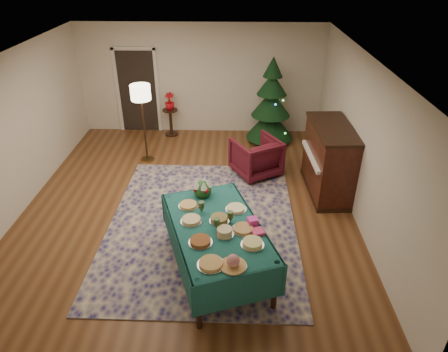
{
  "coord_description": "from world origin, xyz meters",
  "views": [
    {
      "loc": [
        0.84,
        -6.19,
        4.2
      ],
      "look_at": [
        0.68,
        -0.69,
        1.03
      ],
      "focal_mm": 32.0,
      "sensor_mm": 36.0,
      "label": 1
    }
  ],
  "objects_px": {
    "armchair": "(256,155)",
    "floor_lamp": "(141,97)",
    "buffet_table": "(217,235)",
    "gift_box": "(252,222)",
    "side_table": "(171,123)",
    "christmas_tree": "(271,105)",
    "piano": "(329,161)",
    "potted_plant": "(170,105)"
  },
  "relations": [
    {
      "from": "buffet_table",
      "to": "potted_plant",
      "type": "xyz_separation_m",
      "value": [
        -1.38,
        4.91,
        0.15
      ]
    },
    {
      "from": "buffet_table",
      "to": "piano",
      "type": "xyz_separation_m",
      "value": [
        2.04,
        2.28,
        0.02
      ]
    },
    {
      "from": "buffet_table",
      "to": "christmas_tree",
      "type": "distance_m",
      "value": 4.74
    },
    {
      "from": "gift_box",
      "to": "floor_lamp",
      "type": "bearing_deg",
      "value": 122.83
    },
    {
      "from": "buffet_table",
      "to": "gift_box",
      "type": "distance_m",
      "value": 0.55
    },
    {
      "from": "gift_box",
      "to": "christmas_tree",
      "type": "distance_m",
      "value": 4.61
    },
    {
      "from": "gift_box",
      "to": "side_table",
      "type": "relative_size",
      "value": 0.19
    },
    {
      "from": "floor_lamp",
      "to": "potted_plant",
      "type": "height_order",
      "value": "floor_lamp"
    },
    {
      "from": "buffet_table",
      "to": "side_table",
      "type": "bearing_deg",
      "value": 105.68
    },
    {
      "from": "christmas_tree",
      "to": "potted_plant",
      "type": "bearing_deg",
      "value": 173.08
    },
    {
      "from": "armchair",
      "to": "christmas_tree",
      "type": "distance_m",
      "value": 1.8
    },
    {
      "from": "buffet_table",
      "to": "armchair",
      "type": "bearing_deg",
      "value": 76.75
    },
    {
      "from": "armchair",
      "to": "piano",
      "type": "relative_size",
      "value": 0.55
    },
    {
      "from": "buffet_table",
      "to": "christmas_tree",
      "type": "xyz_separation_m",
      "value": [
        1.09,
        4.61,
        0.28
      ]
    },
    {
      "from": "armchair",
      "to": "potted_plant",
      "type": "distance_m",
      "value": 2.89
    },
    {
      "from": "gift_box",
      "to": "armchair",
      "type": "relative_size",
      "value": 0.15
    },
    {
      "from": "side_table",
      "to": "christmas_tree",
      "type": "height_order",
      "value": "christmas_tree"
    },
    {
      "from": "armchair",
      "to": "christmas_tree",
      "type": "bearing_deg",
      "value": -133.3
    },
    {
      "from": "gift_box",
      "to": "potted_plant",
      "type": "height_order",
      "value": "gift_box"
    },
    {
      "from": "potted_plant",
      "to": "piano",
      "type": "height_order",
      "value": "piano"
    },
    {
      "from": "gift_box",
      "to": "side_table",
      "type": "distance_m",
      "value": 5.25
    },
    {
      "from": "buffet_table",
      "to": "christmas_tree",
      "type": "relative_size",
      "value": 1.14
    },
    {
      "from": "armchair",
      "to": "floor_lamp",
      "type": "relative_size",
      "value": 0.51
    },
    {
      "from": "gift_box",
      "to": "floor_lamp",
      "type": "xyz_separation_m",
      "value": [
        -2.23,
        3.45,
        0.61
      ]
    },
    {
      "from": "potted_plant",
      "to": "christmas_tree",
      "type": "height_order",
      "value": "christmas_tree"
    },
    {
      "from": "floor_lamp",
      "to": "potted_plant",
      "type": "relative_size",
      "value": 4.07
    },
    {
      "from": "armchair",
      "to": "christmas_tree",
      "type": "height_order",
      "value": "christmas_tree"
    },
    {
      "from": "side_table",
      "to": "piano",
      "type": "xyz_separation_m",
      "value": [
        3.42,
        -2.63,
        0.34
      ]
    },
    {
      "from": "buffet_table",
      "to": "floor_lamp",
      "type": "height_order",
      "value": "floor_lamp"
    },
    {
      "from": "gift_box",
      "to": "piano",
      "type": "height_order",
      "value": "piano"
    },
    {
      "from": "floor_lamp",
      "to": "piano",
      "type": "relative_size",
      "value": 1.08
    },
    {
      "from": "potted_plant",
      "to": "buffet_table",
      "type": "bearing_deg",
      "value": -74.32
    },
    {
      "from": "armchair",
      "to": "floor_lamp",
      "type": "distance_m",
      "value": 2.68
    },
    {
      "from": "christmas_tree",
      "to": "piano",
      "type": "bearing_deg",
      "value": -67.91
    },
    {
      "from": "buffet_table",
      "to": "gift_box",
      "type": "relative_size",
      "value": 18.2
    },
    {
      "from": "buffet_table",
      "to": "floor_lamp",
      "type": "relative_size",
      "value": 1.36
    },
    {
      "from": "side_table",
      "to": "piano",
      "type": "relative_size",
      "value": 0.42
    },
    {
      "from": "gift_box",
      "to": "piano",
      "type": "xyz_separation_m",
      "value": [
        1.54,
        2.25,
        -0.2
      ]
    },
    {
      "from": "buffet_table",
      "to": "gift_box",
      "type": "height_order",
      "value": "gift_box"
    },
    {
      "from": "armchair",
      "to": "potted_plant",
      "type": "bearing_deg",
      "value": -73.57
    },
    {
      "from": "piano",
      "to": "potted_plant",
      "type": "bearing_deg",
      "value": 142.45
    },
    {
      "from": "christmas_tree",
      "to": "floor_lamp",
      "type": "bearing_deg",
      "value": -158.26
    }
  ]
}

